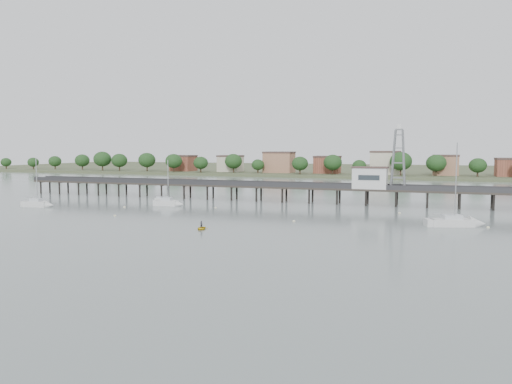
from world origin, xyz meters
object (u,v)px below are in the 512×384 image
sailboat_d (461,223)px  sailboat_a (40,204)px  pier (271,187)px  yellow_dinghy (201,229)px  sailboat_b (171,203)px  white_tender (162,200)px  lattice_tower (398,159)px

sailboat_d → sailboat_a: 91.83m
pier → yellow_dinghy: bearing=-87.2°
sailboat_b → white_tender: size_ratio=3.07×
pier → lattice_tower: lattice_tower is taller
yellow_dinghy → sailboat_b: bearing=118.1°
sailboat_a → sailboat_b: bearing=14.4°
sailboat_b → yellow_dinghy: sailboat_b is taller
lattice_tower → white_tender: lattice_tower is taller
sailboat_d → yellow_dinghy: (-41.96, -18.32, -0.63)m
pier → sailboat_a: 56.18m
lattice_tower → sailboat_a: size_ratio=1.28×
lattice_tower → sailboat_b: 55.11m
sailboat_b → white_tender: bearing=128.4°
sailboat_d → sailboat_b: size_ratio=1.36×
pier → white_tender: (-27.02, -9.24, -3.37)m
yellow_dinghy → sailboat_d: bearing=14.5°
pier → sailboat_b: bearing=-137.9°
sailboat_d → lattice_tower: bearing=96.5°
sailboat_d → sailboat_b: bearing=152.9°
pier → sailboat_b: 26.62m
lattice_tower → yellow_dinghy: size_ratio=5.60×
sailboat_a → sailboat_b: (27.99, 11.94, 0.00)m
sailboat_a → white_tender: 28.99m
white_tender → yellow_dinghy: yellow_dinghy is taller
sailboat_b → yellow_dinghy: bearing=-55.4°
sailboat_a → white_tender: sailboat_a is taller
pier → sailboat_d: 52.48m
sailboat_d → sailboat_a: bearing=163.1°
pier → sailboat_d: (44.20, -28.11, -3.16)m
white_tender → lattice_tower: bearing=-5.6°
yellow_dinghy → white_tender: bearing=119.1°
lattice_tower → sailboat_a: lattice_tower is taller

